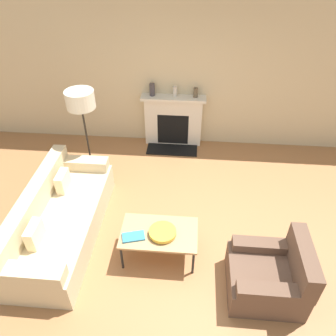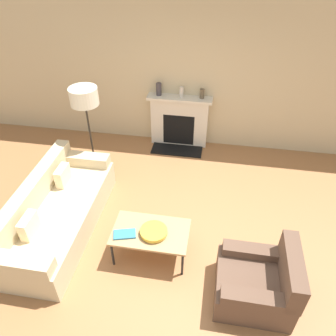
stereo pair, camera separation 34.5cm
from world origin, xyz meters
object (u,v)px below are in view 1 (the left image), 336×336
couch (60,220)px  floor_lamp (81,104)px  fireplace (173,121)px  book (133,237)px  armchair_near (271,276)px  mantel_vase_center_right (196,93)px  mantel_vase_left (152,90)px  coffee_table (159,234)px  bowl (163,232)px  mantel_vase_center_left (175,91)px

couch → floor_lamp: floor_lamp is taller
fireplace → book: (-0.30, -2.91, -0.04)m
couch → book: 1.18m
fireplace → floor_lamp: floor_lamp is taller
armchair_near → mantel_vase_center_right: (-1.00, 3.24, 0.83)m
couch → floor_lamp: bearing=-3.3°
couch → mantel_vase_left: size_ratio=9.84×
coffee_table → mantel_vase_center_right: 2.92m
armchair_near → mantel_vase_center_right: bearing=-162.8°
armchair_near → mantel_vase_center_right: mantel_vase_center_right is taller
couch → bowl: size_ratio=6.46×
fireplace → couch: fireplace is taller
mantel_vase_left → mantel_vase_center_right: (0.81, 0.00, -0.03)m
bowl → mantel_vase_center_right: size_ratio=1.99×
book → mantel_vase_center_left: (0.32, 2.93, 0.66)m
fireplace → mantel_vase_left: 0.75m
coffee_table → bowl: (0.05, -0.03, 0.07)m
bowl → mantel_vase_center_right: 2.93m
mantel_vase_center_left → mantel_vase_center_right: mantel_vase_center_left is taller
bowl → book: (-0.36, -0.08, -0.03)m
coffee_table → mantel_vase_center_right: mantel_vase_center_right is taller
book → floor_lamp: (-1.04, 1.71, 0.96)m
fireplace → book: 2.93m
couch → bowl: (1.48, -0.27, 0.19)m
floor_lamp → mantel_vase_center_right: floor_lamp is taller
coffee_table → book: (-0.32, -0.11, 0.05)m
fireplace → mantel_vase_center_left: (0.03, 0.02, 0.62)m
armchair_near → floor_lamp: size_ratio=0.54×
floor_lamp → mantel_vase_left: (0.94, 1.22, -0.27)m
fireplace → armchair_near: bearing=-66.4°
bowl → mantel_vase_left: bearing=99.4°
mantel_vase_left → mantel_vase_center_right: mantel_vase_left is taller
fireplace → couch: size_ratio=0.53×
fireplace → bowl: bearing=-88.6°
mantel_vase_center_left → mantel_vase_center_right: 0.38m
fireplace → bowl: fireplace is taller
couch → coffee_table: bearing=-99.3°
bowl → floor_lamp: size_ratio=0.22×
fireplace → coffee_table: bearing=-89.6°
couch → book: bearing=-107.3°
armchair_near → mantel_vase_center_right: size_ratio=4.97×
fireplace → mantel_vase_left: size_ratio=5.26×
coffee_table → mantel_vase_center_left: size_ratio=5.24×
fireplace → mantel_vase_center_right: bearing=2.2°
fireplace → mantel_vase_center_left: bearing=30.9°
mantel_vase_center_left → book: bearing=-96.3°
bowl → mantel_vase_center_left: 2.91m
bowl → book: bearing=-167.5°
armchair_near → mantel_vase_center_left: size_ratio=4.64×
couch → book: couch is taller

